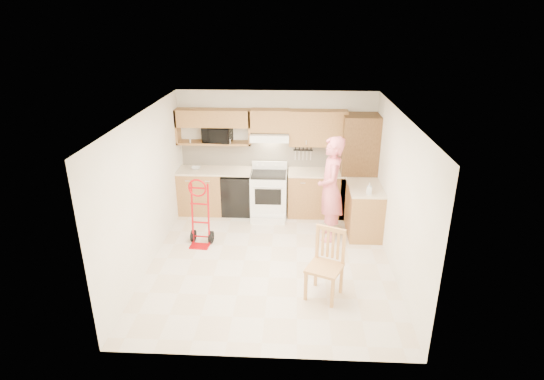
# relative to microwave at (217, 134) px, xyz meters

# --- Properties ---
(floor) EXTENTS (4.00, 4.50, 0.02)m
(floor) POSITION_rel_microwave_xyz_m (1.18, -2.08, -1.65)
(floor) COLOR beige
(floor) RESTS_ON ground
(ceiling) EXTENTS (4.00, 4.50, 0.02)m
(ceiling) POSITION_rel_microwave_xyz_m (1.18, -2.08, 0.87)
(ceiling) COLOR white
(ceiling) RESTS_ON ground
(wall_back) EXTENTS (4.00, 0.02, 2.50)m
(wall_back) POSITION_rel_microwave_xyz_m (1.18, 0.17, -0.39)
(wall_back) COLOR white
(wall_back) RESTS_ON ground
(wall_front) EXTENTS (4.00, 0.02, 2.50)m
(wall_front) POSITION_rel_microwave_xyz_m (1.18, -4.34, -0.39)
(wall_front) COLOR white
(wall_front) RESTS_ON ground
(wall_left) EXTENTS (0.02, 4.50, 2.50)m
(wall_left) POSITION_rel_microwave_xyz_m (-0.83, -2.08, -0.39)
(wall_left) COLOR white
(wall_left) RESTS_ON ground
(wall_right) EXTENTS (0.02, 4.50, 2.50)m
(wall_right) POSITION_rel_microwave_xyz_m (3.19, -2.08, -0.39)
(wall_right) COLOR white
(wall_right) RESTS_ON ground
(backsplash) EXTENTS (3.92, 0.03, 0.55)m
(backsplash) POSITION_rel_microwave_xyz_m (1.18, 0.15, -0.44)
(backsplash) COLOR beige
(backsplash) RESTS_ON wall_back
(lower_cab_left) EXTENTS (0.90, 0.60, 0.90)m
(lower_cab_left) POSITION_rel_microwave_xyz_m (-0.37, -0.14, -1.19)
(lower_cab_left) COLOR #AA7A40
(lower_cab_left) RESTS_ON ground
(dishwasher) EXTENTS (0.60, 0.60, 0.85)m
(dishwasher) POSITION_rel_microwave_xyz_m (0.38, -0.14, -1.22)
(dishwasher) COLOR black
(dishwasher) RESTS_ON ground
(lower_cab_right) EXTENTS (1.14, 0.60, 0.90)m
(lower_cab_right) POSITION_rel_microwave_xyz_m (2.01, -0.14, -1.19)
(lower_cab_right) COLOR #AA7A40
(lower_cab_right) RESTS_ON ground
(countertop_left) EXTENTS (1.50, 0.63, 0.04)m
(countertop_left) POSITION_rel_microwave_xyz_m (-0.07, -0.13, -0.72)
(countertop_left) COLOR beige
(countertop_left) RESTS_ON lower_cab_left
(countertop_right) EXTENTS (1.14, 0.63, 0.04)m
(countertop_right) POSITION_rel_microwave_xyz_m (2.01, -0.13, -0.72)
(countertop_right) COLOR beige
(countertop_right) RESTS_ON lower_cab_right
(cab_return_right) EXTENTS (0.60, 1.00, 0.90)m
(cab_return_right) POSITION_rel_microwave_xyz_m (2.88, -0.94, -1.19)
(cab_return_right) COLOR #AA7A40
(cab_return_right) RESTS_ON ground
(countertop_return) EXTENTS (0.63, 1.00, 0.04)m
(countertop_return) POSITION_rel_microwave_xyz_m (2.88, -0.94, -0.72)
(countertop_return) COLOR beige
(countertop_return) RESTS_ON cab_return_right
(pantry_tall) EXTENTS (0.70, 0.60, 2.10)m
(pantry_tall) POSITION_rel_microwave_xyz_m (2.83, -0.14, -0.59)
(pantry_tall) COLOR brown
(pantry_tall) RESTS_ON ground
(upper_cab_left) EXTENTS (1.50, 0.33, 0.34)m
(upper_cab_left) POSITION_rel_microwave_xyz_m (-0.07, 0.00, 0.34)
(upper_cab_left) COLOR #AA7A40
(upper_cab_left) RESTS_ON wall_back
(upper_shelf_mw) EXTENTS (1.50, 0.33, 0.04)m
(upper_shelf_mw) POSITION_rel_microwave_xyz_m (-0.07, 0.00, -0.17)
(upper_shelf_mw) COLOR #AA7A40
(upper_shelf_mw) RESTS_ON wall_back
(upper_cab_center) EXTENTS (0.76, 0.33, 0.44)m
(upper_cab_center) POSITION_rel_microwave_xyz_m (1.06, 0.00, 0.30)
(upper_cab_center) COLOR #AA7A40
(upper_cab_center) RESTS_ON wall_back
(upper_cab_right) EXTENTS (1.14, 0.33, 0.70)m
(upper_cab_right) POSITION_rel_microwave_xyz_m (2.01, 0.00, 0.16)
(upper_cab_right) COLOR #AA7A40
(upper_cab_right) RESTS_ON wall_back
(range_hood) EXTENTS (0.76, 0.46, 0.14)m
(range_hood) POSITION_rel_microwave_xyz_m (1.06, -0.06, -0.01)
(range_hood) COLOR white
(range_hood) RESTS_ON wall_back
(knife_strip) EXTENTS (0.40, 0.05, 0.29)m
(knife_strip) POSITION_rel_microwave_xyz_m (1.73, 0.12, -0.40)
(knife_strip) COLOR black
(knife_strip) RESTS_ON backsplash
(microwave) EXTENTS (0.60, 0.45, 0.31)m
(microwave) POSITION_rel_microwave_xyz_m (0.00, 0.00, 0.00)
(microwave) COLOR black
(microwave) RESTS_ON upper_shelf_mw
(range) EXTENTS (0.72, 0.95, 1.07)m
(range) POSITION_rel_microwave_xyz_m (1.05, -0.28, -1.11)
(range) COLOR white
(range) RESTS_ON ground
(person) EXTENTS (0.47, 0.71, 1.94)m
(person) POSITION_rel_microwave_xyz_m (2.21, -1.18, -0.67)
(person) COLOR #E66A7A
(person) RESTS_ON ground
(hand_truck) EXTENTS (0.48, 0.45, 1.14)m
(hand_truck) POSITION_rel_microwave_xyz_m (-0.11, -1.57, -1.07)
(hand_truck) COLOR #B1070E
(hand_truck) RESTS_ON ground
(dining_chair) EXTENTS (0.63, 0.66, 1.05)m
(dining_chair) POSITION_rel_microwave_xyz_m (2.02, -3.03, -1.12)
(dining_chair) COLOR #C5834A
(dining_chair) RESTS_ON ground
(soap_bottle) EXTENTS (0.11, 0.11, 0.21)m
(soap_bottle) POSITION_rel_microwave_xyz_m (2.88, -1.28, -0.60)
(soap_bottle) COLOR white
(soap_bottle) RESTS_ON countertop_return
(bowl) EXTENTS (0.20, 0.20, 0.05)m
(bowl) POSITION_rel_microwave_xyz_m (-0.45, -0.14, -0.68)
(bowl) COLOR white
(bowl) RESTS_ON countertop_left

